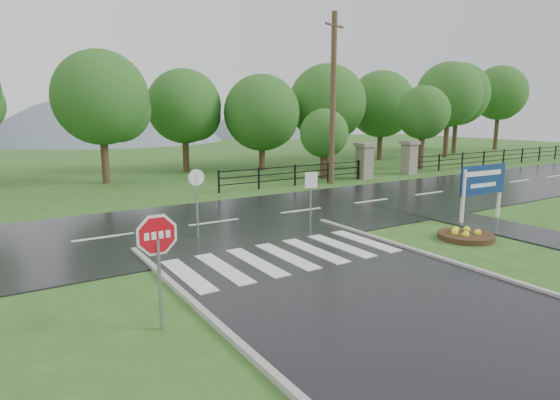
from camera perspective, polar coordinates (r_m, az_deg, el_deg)
ground at (r=10.06m, az=16.99°, el=-14.16°), size 120.00×120.00×0.00m
main_road at (r=17.83m, az=-8.04°, el=-2.85°), size 90.00×8.00×0.04m
walkway at (r=18.87m, az=24.78°, el=-2.99°), size 2.20×11.00×0.04m
crosswalk at (r=13.57m, az=0.77°, el=-6.83°), size 6.50×2.80×0.02m
pillar_west at (r=29.80m, az=10.27°, el=4.83°), size 1.00×1.00×2.24m
pillar_east at (r=32.63m, az=15.48°, el=5.11°), size 1.00×1.00×2.24m
fence_west at (r=26.61m, az=1.85°, el=3.32°), size 9.58×0.08×1.20m
fence_east at (r=41.24m, az=25.62°, el=4.93°), size 20.58×0.08×1.20m
hills at (r=74.28m, az=-23.03°, el=-5.51°), size 102.00×48.00×48.00m
treeline at (r=31.19m, az=-17.03°, el=2.61°), size 83.20×5.20×10.00m
stop_sign at (r=9.07m, az=-14.69°, el=-5.27°), size 1.08×0.06×2.43m
estate_billboard at (r=19.49m, az=23.49°, el=1.96°), size 2.47×0.18×2.16m
flower_bed at (r=16.69m, az=21.73°, el=-3.98°), size 1.80×1.80×0.36m
reg_sign_small at (r=16.50m, az=3.79°, el=1.36°), size 0.45×0.15×2.07m
reg_sign_round at (r=15.56m, az=-10.11°, el=0.58°), size 0.54×0.09×2.31m
utility_pole_east at (r=27.32m, az=6.47°, el=12.17°), size 1.66×0.61×9.58m
entrance_tree_left at (r=29.50m, az=5.39°, el=8.07°), size 3.03×3.03×4.34m
entrance_tree_right at (r=35.62m, az=17.06°, el=10.12°), size 3.81×3.81×5.99m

